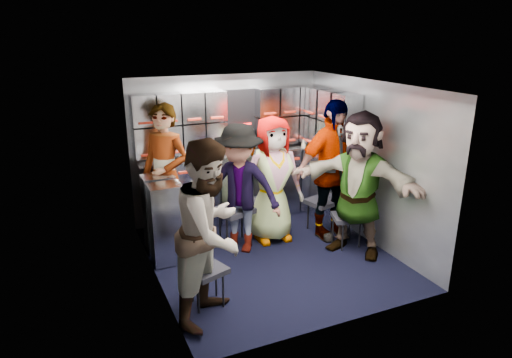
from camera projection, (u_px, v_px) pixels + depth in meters
name	position (u px, v px, depth m)	size (l,w,h in m)	color
floor	(271.00, 256.00, 5.67)	(3.00, 3.00, 0.00)	black
wall_back	(227.00, 148.00, 6.65)	(2.80, 0.04, 2.10)	gray
wall_left	(152.00, 192.00, 4.81)	(0.04, 3.00, 2.10)	gray
wall_right	(369.00, 163.00, 5.88)	(0.04, 3.00, 2.10)	gray
ceiling	(273.00, 86.00, 5.02)	(2.80, 3.00, 0.02)	silver
cart_bank_back	(233.00, 188.00, 6.64)	(2.68, 0.38, 0.99)	#9195A0
cart_bank_left	(163.00, 219.00, 5.55)	(0.38, 0.76, 0.99)	#9195A0
counter	(232.00, 153.00, 6.48)	(2.68, 0.42, 0.03)	#B3B6BB
locker_bank_back	(230.00, 119.00, 6.38)	(2.68, 0.28, 0.82)	#9195A0
locker_bank_right	(332.00, 121.00, 6.30)	(0.28, 1.00, 0.82)	#9195A0
right_cabinet	(332.00, 190.00, 6.52)	(0.28, 1.20, 1.00)	#9195A0
coffee_niche	(241.00, 119.00, 6.51)	(0.46, 0.16, 0.84)	black
red_latch_strip	(238.00, 166.00, 6.35)	(2.60, 0.02, 0.03)	#B02515
jump_seat_near_left	(207.00, 272.00, 4.57)	(0.44, 0.43, 0.42)	black
jump_seat_mid_left	(234.00, 212.00, 5.89)	(0.52, 0.50, 0.50)	black
jump_seat_center	(266.00, 204.00, 6.20)	(0.43, 0.41, 0.48)	black
jump_seat_mid_right	(322.00, 203.00, 6.30)	(0.46, 0.44, 0.46)	black
jump_seat_near_right	(347.00, 219.00, 5.85)	(0.45, 0.43, 0.42)	black
attendant_standing	(166.00, 176.00, 5.77)	(0.67, 0.44, 1.84)	black
attendant_arc_a	(211.00, 232.00, 4.26)	(0.86, 0.67, 1.78)	black
attendant_arc_b	(239.00, 189.00, 5.62)	(1.06, 0.61, 1.63)	black
attendant_arc_c	(272.00, 180.00, 5.92)	(0.81, 0.53, 1.67)	black
attendant_arc_d	(331.00, 170.00, 5.98)	(1.09, 0.45, 1.86)	black
attendant_arc_e	(358.00, 184.00, 5.53)	(1.67, 0.53, 1.80)	black
bottle_left	(211.00, 148.00, 6.27)	(0.07, 0.07, 0.22)	white
bottle_mid	(198.00, 147.00, 6.19)	(0.06, 0.06, 0.27)	white
bottle_right	(246.00, 143.00, 6.46)	(0.07, 0.07, 0.24)	white
cup_left	(185.00, 155.00, 6.14)	(0.08, 0.08, 0.10)	tan
cup_right	(304.00, 142.00, 6.84)	(0.07, 0.07, 0.10)	tan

